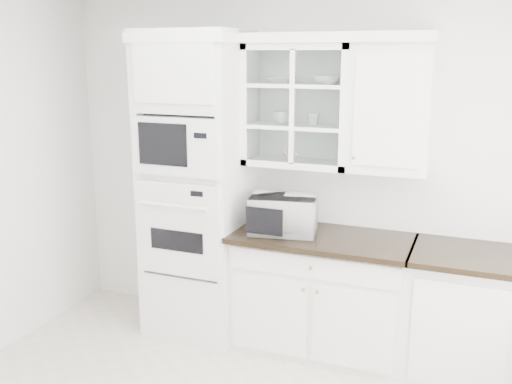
% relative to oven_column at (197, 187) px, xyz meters
% --- Properties ---
extents(room_shell, '(4.00, 3.50, 2.70)m').
position_rel_oven_column_xyz_m(room_shell, '(0.75, -0.99, 0.58)').
color(room_shell, white).
rests_on(room_shell, ground).
extents(oven_column, '(0.76, 0.68, 2.40)m').
position_rel_oven_column_xyz_m(oven_column, '(0.00, 0.00, 0.00)').
color(oven_column, white).
rests_on(oven_column, ground).
extents(base_cabinet_run, '(1.32, 0.67, 0.92)m').
position_rel_oven_column_xyz_m(base_cabinet_run, '(1.03, 0.03, -0.74)').
color(base_cabinet_run, white).
rests_on(base_cabinet_run, ground).
extents(extra_base_cabinet, '(0.72, 0.67, 0.92)m').
position_rel_oven_column_xyz_m(extra_base_cabinet, '(2.03, 0.03, -0.74)').
color(extra_base_cabinet, white).
rests_on(extra_base_cabinet, ground).
extents(upper_cabinet_glass, '(0.80, 0.33, 0.90)m').
position_rel_oven_column_xyz_m(upper_cabinet_glass, '(0.78, 0.17, 0.65)').
color(upper_cabinet_glass, white).
rests_on(upper_cabinet_glass, room_shell).
extents(upper_cabinet_solid, '(0.55, 0.33, 0.90)m').
position_rel_oven_column_xyz_m(upper_cabinet_solid, '(1.46, 0.17, 0.65)').
color(upper_cabinet_solid, white).
rests_on(upper_cabinet_solid, room_shell).
extents(crown_molding, '(2.14, 0.38, 0.07)m').
position_rel_oven_column_xyz_m(crown_molding, '(0.68, 0.14, 1.14)').
color(crown_molding, white).
rests_on(crown_molding, room_shell).
extents(countertop_microwave, '(0.55, 0.48, 0.28)m').
position_rel_oven_column_xyz_m(countertop_microwave, '(0.73, -0.02, -0.14)').
color(countertop_microwave, white).
rests_on(countertop_microwave, base_cabinet_run).
extents(bowl_a, '(0.21, 0.21, 0.05)m').
position_rel_oven_column_xyz_m(bowl_a, '(0.64, 0.18, 0.84)').
color(bowl_a, white).
rests_on(bowl_a, upper_cabinet_glass).
extents(bowl_b, '(0.24, 0.24, 0.06)m').
position_rel_oven_column_xyz_m(bowl_b, '(0.98, 0.17, 0.84)').
color(bowl_b, white).
rests_on(bowl_b, upper_cabinet_glass).
extents(cup_a, '(0.12, 0.12, 0.09)m').
position_rel_oven_column_xyz_m(cup_a, '(0.64, 0.16, 0.56)').
color(cup_a, white).
rests_on(cup_a, upper_cabinet_glass).
extents(cup_b, '(0.11, 0.11, 0.09)m').
position_rel_oven_column_xyz_m(cup_b, '(0.89, 0.18, 0.55)').
color(cup_b, white).
rests_on(cup_b, upper_cabinet_glass).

